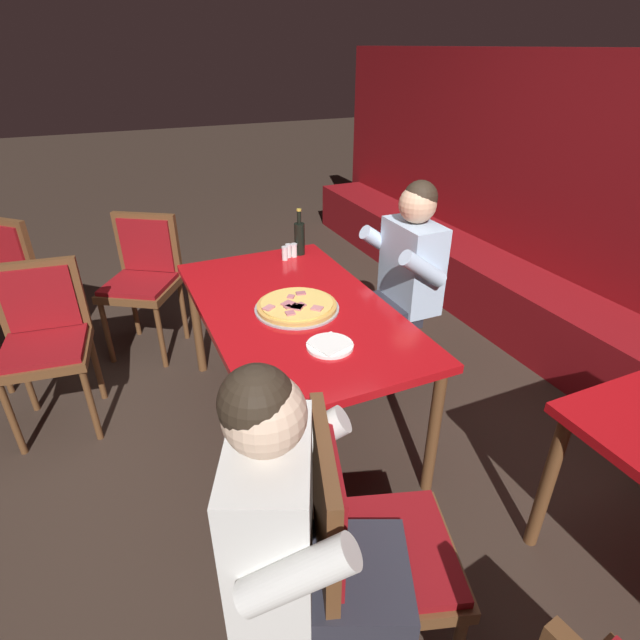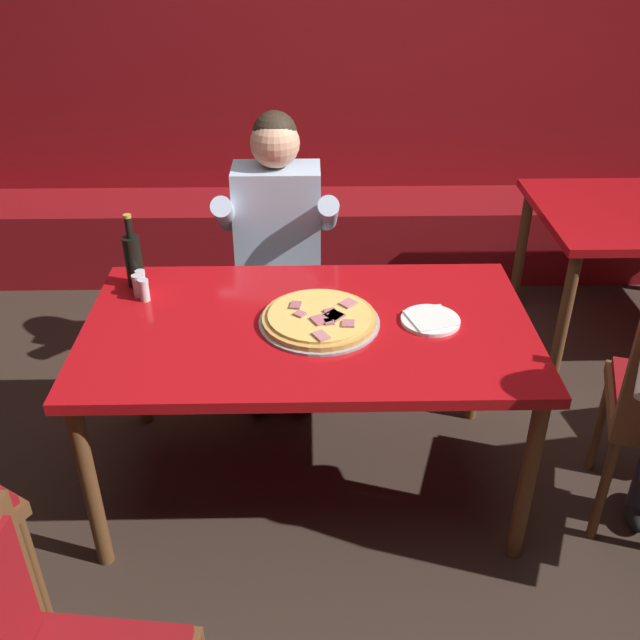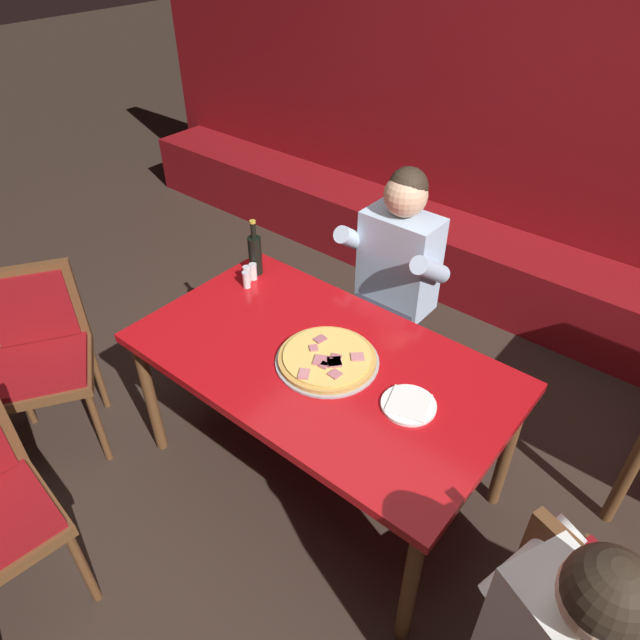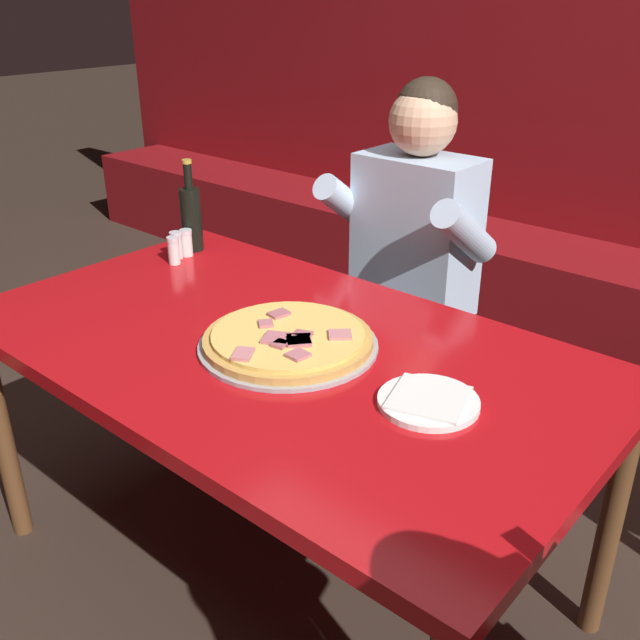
{
  "view_description": "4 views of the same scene",
  "coord_description": "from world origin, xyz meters",
  "px_view_note": "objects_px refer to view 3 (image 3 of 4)",
  "views": [
    {
      "loc": [
        2.12,
        -0.8,
        1.92
      ],
      "look_at": [
        0.16,
        0.07,
        0.73
      ],
      "focal_mm": 28.0,
      "sensor_mm": 36.0,
      "label": 1
    },
    {
      "loc": [
        -0.0,
        -2.14,
        2.06
      ],
      "look_at": [
        0.04,
        0.1,
        0.69
      ],
      "focal_mm": 40.0,
      "sensor_mm": 36.0,
      "label": 2
    },
    {
      "loc": [
        1.13,
        -1.37,
        2.31
      ],
      "look_at": [
        -0.12,
        0.15,
        0.79
      ],
      "focal_mm": 32.0,
      "sensor_mm": 36.0,
      "label": 3
    },
    {
      "loc": [
        1.08,
        -1.09,
        1.53
      ],
      "look_at": [
        -0.06,
        0.23,
        0.7
      ],
      "focal_mm": 40.0,
      "sensor_mm": 36.0,
      "label": 4
    }
  ],
  "objects_px": {
    "beer_bottle": "(255,254)",
    "dining_chair_near_right": "(40,349)",
    "main_dining_table": "(320,370)",
    "shaker_red_pepper_flakes": "(246,280)",
    "dining_chair_near_left": "(593,627)",
    "diner_seated_blue_shirt": "(389,281)",
    "shaker_oregano": "(247,275)",
    "pizza": "(327,358)",
    "shaker_parmesan": "(253,272)",
    "plate_white_paper": "(408,405)"
  },
  "relations": [
    {
      "from": "plate_white_paper",
      "to": "dining_chair_near_right",
      "type": "distance_m",
      "value": 1.76
    },
    {
      "from": "plate_white_paper",
      "to": "shaker_parmesan",
      "type": "bearing_deg",
      "value": 166.61
    },
    {
      "from": "diner_seated_blue_shirt",
      "to": "dining_chair_near_left",
      "type": "height_order",
      "value": "diner_seated_blue_shirt"
    },
    {
      "from": "shaker_red_pepper_flakes",
      "to": "plate_white_paper",
      "type": "bearing_deg",
      "value": -9.91
    },
    {
      "from": "pizza",
      "to": "beer_bottle",
      "type": "height_order",
      "value": "beer_bottle"
    },
    {
      "from": "plate_white_paper",
      "to": "dining_chair_near_left",
      "type": "relative_size",
      "value": 0.21
    },
    {
      "from": "shaker_parmesan",
      "to": "beer_bottle",
      "type": "bearing_deg",
      "value": 120.55
    },
    {
      "from": "dining_chair_near_right",
      "to": "main_dining_table",
      "type": "bearing_deg",
      "value": 27.72
    },
    {
      "from": "pizza",
      "to": "shaker_red_pepper_flakes",
      "type": "bearing_deg",
      "value": 164.76
    },
    {
      "from": "pizza",
      "to": "diner_seated_blue_shirt",
      "type": "xyz_separation_m",
      "value": [
        -0.17,
        0.71,
        -0.06
      ]
    },
    {
      "from": "beer_bottle",
      "to": "dining_chair_near_left",
      "type": "xyz_separation_m",
      "value": [
        1.92,
        -0.57,
        -0.27
      ]
    },
    {
      "from": "beer_bottle",
      "to": "dining_chair_near_right",
      "type": "height_order",
      "value": "beer_bottle"
    },
    {
      "from": "plate_white_paper",
      "to": "dining_chair_near_left",
      "type": "xyz_separation_m",
      "value": [
        0.82,
        -0.27,
        -0.17
      ]
    },
    {
      "from": "shaker_oregano",
      "to": "shaker_red_pepper_flakes",
      "type": "xyz_separation_m",
      "value": [
        0.03,
        -0.04,
        0.0
      ]
    },
    {
      "from": "shaker_oregano",
      "to": "shaker_red_pepper_flakes",
      "type": "relative_size",
      "value": 1.0
    },
    {
      "from": "shaker_parmesan",
      "to": "dining_chair_near_right",
      "type": "relative_size",
      "value": 0.09
    },
    {
      "from": "main_dining_table",
      "to": "shaker_oregano",
      "type": "bearing_deg",
      "value": 161.56
    },
    {
      "from": "main_dining_table",
      "to": "dining_chair_near_left",
      "type": "bearing_deg",
      "value": -12.13
    },
    {
      "from": "pizza",
      "to": "shaker_red_pepper_flakes",
      "type": "xyz_separation_m",
      "value": [
        -0.64,
        0.18,
        0.02
      ]
    },
    {
      "from": "shaker_red_pepper_flakes",
      "to": "dining_chair_near_left",
      "type": "relative_size",
      "value": 0.09
    },
    {
      "from": "pizza",
      "to": "beer_bottle",
      "type": "xyz_separation_m",
      "value": [
        -0.7,
        0.3,
        0.09
      ]
    },
    {
      "from": "beer_bottle",
      "to": "dining_chair_near_left",
      "type": "relative_size",
      "value": 0.29
    },
    {
      "from": "shaker_oregano",
      "to": "shaker_parmesan",
      "type": "distance_m",
      "value": 0.04
    },
    {
      "from": "main_dining_table",
      "to": "shaker_red_pepper_flakes",
      "type": "height_order",
      "value": "shaker_red_pepper_flakes"
    },
    {
      "from": "plate_white_paper",
      "to": "beer_bottle",
      "type": "xyz_separation_m",
      "value": [
        -1.09,
        0.3,
        0.1
      ]
    },
    {
      "from": "plate_white_paper",
      "to": "dining_chair_near_right",
      "type": "relative_size",
      "value": 0.22
    },
    {
      "from": "beer_bottle",
      "to": "shaker_parmesan",
      "type": "relative_size",
      "value": 3.4
    },
    {
      "from": "shaker_oregano",
      "to": "shaker_parmesan",
      "type": "xyz_separation_m",
      "value": [
        0.01,
        0.04,
        0.0
      ]
    },
    {
      "from": "pizza",
      "to": "dining_chair_near_right",
      "type": "xyz_separation_m",
      "value": [
        -1.24,
        -0.63,
        -0.2
      ]
    },
    {
      "from": "pizza",
      "to": "plate_white_paper",
      "type": "height_order",
      "value": "pizza"
    },
    {
      "from": "diner_seated_blue_shirt",
      "to": "shaker_oregano",
      "type": "bearing_deg",
      "value": -135.49
    },
    {
      "from": "main_dining_table",
      "to": "diner_seated_blue_shirt",
      "type": "xyz_separation_m",
      "value": [
        -0.13,
        0.71,
        0.03
      ]
    },
    {
      "from": "shaker_oregano",
      "to": "beer_bottle",
      "type": "bearing_deg",
      "value": 105.39
    },
    {
      "from": "main_dining_table",
      "to": "plate_white_paper",
      "type": "relative_size",
      "value": 7.53
    },
    {
      "from": "shaker_oregano",
      "to": "diner_seated_blue_shirt",
      "type": "relative_size",
      "value": 0.07
    },
    {
      "from": "diner_seated_blue_shirt",
      "to": "plate_white_paper",
      "type": "bearing_deg",
      "value": -51.65
    },
    {
      "from": "main_dining_table",
      "to": "beer_bottle",
      "type": "xyz_separation_m",
      "value": [
        -0.66,
        0.3,
        0.18
      ]
    },
    {
      "from": "shaker_parmesan",
      "to": "plate_white_paper",
      "type": "bearing_deg",
      "value": -13.39
    },
    {
      "from": "main_dining_table",
      "to": "pizza",
      "type": "relative_size",
      "value": 3.7
    },
    {
      "from": "shaker_red_pepper_flakes",
      "to": "shaker_parmesan",
      "type": "bearing_deg",
      "value": 109.72
    },
    {
      "from": "main_dining_table",
      "to": "plate_white_paper",
      "type": "distance_m",
      "value": 0.44
    },
    {
      "from": "diner_seated_blue_shirt",
      "to": "dining_chair_near_left",
      "type": "distance_m",
      "value": 1.7
    },
    {
      "from": "pizza",
      "to": "shaker_oregano",
      "type": "bearing_deg",
      "value": 162.66
    },
    {
      "from": "beer_bottle",
      "to": "shaker_red_pepper_flakes",
      "type": "xyz_separation_m",
      "value": [
        0.06,
        -0.12,
        -0.07
      ]
    },
    {
      "from": "beer_bottle",
      "to": "dining_chair_near_left",
      "type": "height_order",
      "value": "beer_bottle"
    },
    {
      "from": "pizza",
      "to": "shaker_parmesan",
      "type": "height_order",
      "value": "shaker_parmesan"
    },
    {
      "from": "dining_chair_near_left",
      "to": "shaker_red_pepper_flakes",
      "type": "bearing_deg",
      "value": 166.5
    },
    {
      "from": "shaker_red_pepper_flakes",
      "to": "dining_chair_near_left",
      "type": "distance_m",
      "value": 1.92
    },
    {
      "from": "beer_bottle",
      "to": "shaker_oregano",
      "type": "height_order",
      "value": "beer_bottle"
    },
    {
      "from": "shaker_red_pepper_flakes",
      "to": "diner_seated_blue_shirt",
      "type": "height_order",
      "value": "diner_seated_blue_shirt"
    }
  ]
}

